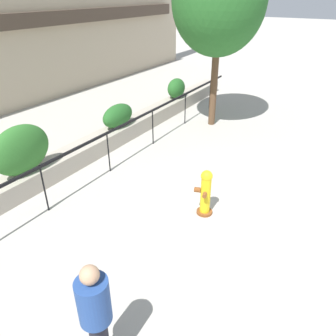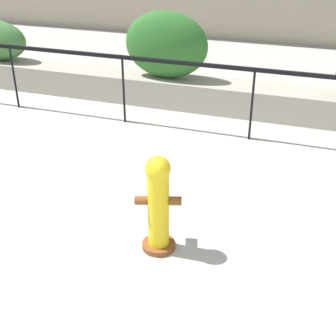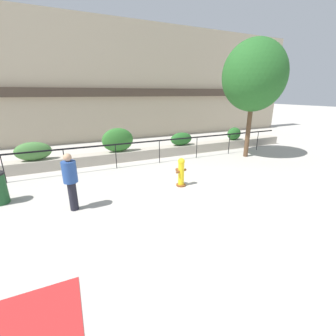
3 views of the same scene
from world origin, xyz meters
The scene contains 12 objects.
ground_plane centered at (0.00, 0.00, 0.00)m, with size 120.00×120.00×0.00m, color #B2ADA3.
building_facade centered at (0.00, 11.98, 3.99)m, with size 30.00×1.36×8.00m.
planter_wall_low centered at (0.00, 6.00, 0.25)m, with size 18.00×0.70×0.50m, color #ADA393.
fence_railing_segment centered at (0.00, 4.90, 1.02)m, with size 15.00×0.05×1.15m.
hedge_bush_0 centered at (-5.48, 6.00, 0.91)m, with size 1.46×0.61×0.82m, color #427538.
hedge_bush_1 centered at (-1.78, 6.00, 1.09)m, with size 1.54×0.60×1.19m, color #2D6B28.
hedge_bush_2 centered at (1.79, 6.00, 0.86)m, with size 1.29×0.58×0.72m, color #235B23.
hedge_bush_3 centered at (5.53, 6.00, 0.89)m, with size 0.92×0.62×0.78m, color #235B23.
fire_hydrant centered at (-0.40, 1.84, 0.55)m, with size 0.48×0.48×1.08m.
street_tree centered at (4.76, 4.03, 4.10)m, with size 3.27×2.94×5.83m.
pedestrian centered at (-4.13, 1.54, 0.99)m, with size 0.53×0.53×1.73m.
tactile_warning_pad centered at (-4.98, -2.05, 0.01)m, with size 1.52×1.52×0.01m, color #B22323.
Camera 3 is at (-4.08, -5.05, 3.30)m, focal length 24.00 mm.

